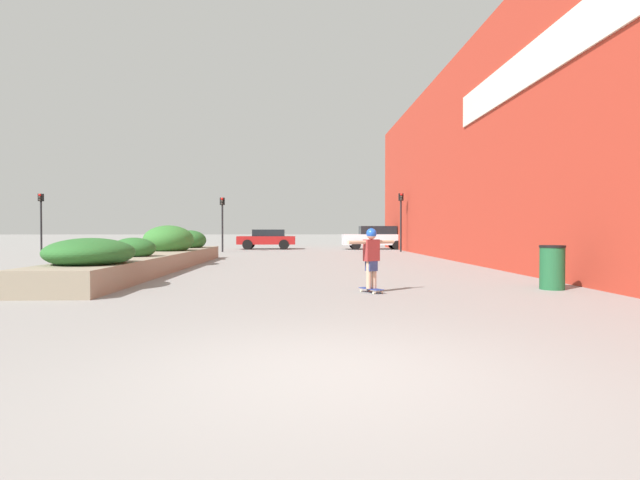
{
  "coord_description": "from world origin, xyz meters",
  "views": [
    {
      "loc": [
        -0.24,
        -4.67,
        1.35
      ],
      "look_at": [
        0.59,
        17.52,
        0.9
      ],
      "focal_mm": 28.0,
      "sensor_mm": 36.0,
      "label": 1
    }
  ],
  "objects": [
    {
      "name": "car_center_right",
      "position": [
        -2.66,
        30.65,
        0.75
      ],
      "size": [
        4.04,
        2.01,
        1.38
      ],
      "rotation": [
        0.0,
        0.0,
        1.57
      ],
      "color": "maroon",
      "rests_on": "ground_plane"
    },
    {
      "name": "car_center_left",
      "position": [
        13.74,
        32.55,
        0.83
      ],
      "size": [
        4.71,
        2.01,
        1.61
      ],
      "rotation": [
        0.0,
        0.0,
        1.57
      ],
      "color": "slate",
      "rests_on": "ground_plane"
    },
    {
      "name": "car_leftmost",
      "position": [
        4.96,
        30.1,
        0.84
      ],
      "size": [
        4.54,
        1.85,
        1.63
      ],
      "rotation": [
        0.0,
        0.0,
        1.57
      ],
      "color": "silver",
      "rests_on": "ground_plane"
    },
    {
      "name": "building_wall_right",
      "position": [
        6.69,
        15.41,
        4.45
      ],
      "size": [
        0.67,
        38.46,
        8.89
      ],
      "color": "#B23323",
      "rests_on": "ground_plane"
    },
    {
      "name": "trash_bin",
      "position": [
        5.44,
        6.41,
        0.5
      ],
      "size": [
        0.56,
        0.56,
        1.0
      ],
      "color": "#1E5B33",
      "rests_on": "ground_plane"
    },
    {
      "name": "traffic_light_far_left",
      "position": [
        -15.9,
        25.9,
        2.4
      ],
      "size": [
        0.28,
        0.3,
        3.53
      ],
      "color": "black",
      "rests_on": "ground_plane"
    },
    {
      "name": "traffic_light_left",
      "position": [
        -5.09,
        26.1,
        2.28
      ],
      "size": [
        0.28,
        0.3,
        3.34
      ],
      "color": "black",
      "rests_on": "ground_plane"
    },
    {
      "name": "ground_plane",
      "position": [
        0.0,
        0.0,
        0.0
      ],
      "size": [
        300.0,
        300.0,
        0.0
      ],
      "primitive_type": "plane",
      "color": "gray"
    },
    {
      "name": "skateboarder",
      "position": [
        1.26,
        5.98,
        0.87
      ],
      "size": [
        1.09,
        0.66,
        1.3
      ],
      "rotation": [
        0.0,
        0.0,
        0.52
      ],
      "color": "tan",
      "rests_on": "skateboard"
    },
    {
      "name": "skateboard",
      "position": [
        1.26,
        5.98,
        0.07
      ],
      "size": [
        0.5,
        0.66,
        0.09
      ],
      "rotation": [
        0.0,
        0.0,
        0.52
      ],
      "color": "navy",
      "rests_on": "ground_plane"
    },
    {
      "name": "planter_box",
      "position": [
        -5.2,
        12.36,
        0.52
      ],
      "size": [
        2.05,
        14.74,
        1.52
      ],
      "color": "gray",
      "rests_on": "ground_plane"
    },
    {
      "name": "traffic_light_right",
      "position": [
        5.92,
        25.97,
        2.46
      ],
      "size": [
        0.28,
        0.3,
        3.62
      ],
      "color": "black",
      "rests_on": "ground_plane"
    }
  ]
}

